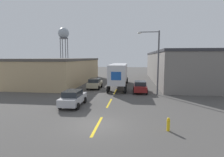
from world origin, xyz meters
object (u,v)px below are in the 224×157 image
(semi_truck, at_px, (119,73))
(water_tower, at_px, (64,34))
(street_lamp, at_px, (156,58))
(fire_hydrant, at_px, (168,124))
(parked_car_right_mid, at_px, (140,87))
(parked_car_left_near, at_px, (73,98))
(parked_car_left_far, at_px, (95,83))

(semi_truck, bearing_deg, water_tower, 122.03)
(semi_truck, relative_size, street_lamp, 1.53)
(water_tower, height_order, fire_hydrant, water_tower)
(parked_car_right_mid, bearing_deg, fire_hydrant, -83.77)
(street_lamp, bearing_deg, parked_car_left_near, -144.13)
(street_lamp, bearing_deg, water_tower, 124.01)
(water_tower, relative_size, street_lamp, 2.04)
(parked_car_left_far, relative_size, water_tower, 0.24)
(street_lamp, distance_m, fire_hydrant, 12.68)
(fire_hydrant, bearing_deg, parked_car_right_mid, 96.23)
(semi_truck, xyz_separation_m, parked_car_left_near, (-3.81, -12.53, -1.51))
(semi_truck, xyz_separation_m, parked_car_right_mid, (3.39, -4.52, -1.51))
(fire_hydrant, bearing_deg, semi_truck, 105.22)
(semi_truck, bearing_deg, fire_hydrant, -75.49)
(parked_car_right_mid, bearing_deg, parked_car_left_far, 161.98)
(semi_truck, xyz_separation_m, street_lamp, (5.32, -5.93, 2.58))
(parked_car_left_near, distance_m, water_tower, 60.18)
(parked_car_left_far, xyz_separation_m, street_lamp, (9.13, -3.76, 4.09))
(parked_car_left_far, height_order, water_tower, water_tower)
(water_tower, bearing_deg, parked_car_right_mid, -56.83)
(parked_car_left_far, height_order, fire_hydrant, parked_car_left_far)
(parked_car_right_mid, xyz_separation_m, fire_hydrant, (1.45, -13.27, -0.38))
(parked_car_left_far, distance_m, street_lamp, 10.68)
(parked_car_left_near, distance_m, parked_car_right_mid, 10.77)
(parked_car_left_near, relative_size, water_tower, 0.24)
(parked_car_left_far, relative_size, street_lamp, 0.49)
(parked_car_right_mid, distance_m, fire_hydrant, 13.35)
(parked_car_left_near, bearing_deg, water_tower, 112.93)
(parked_car_left_far, xyz_separation_m, water_tower, (-22.83, 43.60, 13.78))
(parked_car_right_mid, xyz_separation_m, street_lamp, (1.92, -1.41, 4.09))
(parked_car_left_far, bearing_deg, parked_car_right_mid, -18.02)
(street_lamp, bearing_deg, parked_car_left_far, 157.62)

